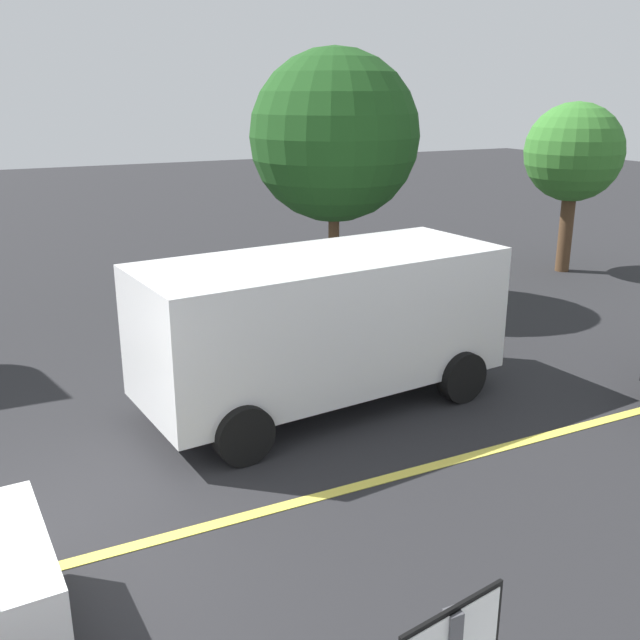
# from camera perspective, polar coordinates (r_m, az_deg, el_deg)

# --- Properties ---
(ground_plane) EXTENTS (80.00, 80.00, 0.00)m
(ground_plane) POSITION_cam_1_polar(r_m,az_deg,el_deg) (7.74, -23.23, -18.31)
(ground_plane) COLOR #262628
(lane_marking_centre) EXTENTS (28.00, 0.16, 0.01)m
(lane_marking_centre) POSITION_cam_1_polar(r_m,az_deg,el_deg) (8.28, -1.53, -14.11)
(lane_marking_centre) COLOR #E0D14C
(white_van) EXTENTS (5.37, 2.65, 2.20)m
(white_van) POSITION_cam_1_polar(r_m,az_deg,el_deg) (10.20, 0.10, -0.05)
(white_van) COLOR white
(white_van) RESTS_ON ground_plane
(tree_left_verge) EXTENTS (3.49, 3.49, 5.23)m
(tree_left_verge) POSITION_cam_1_polar(r_m,az_deg,el_deg) (15.22, 1.14, 14.28)
(tree_left_verge) COLOR #513823
(tree_left_verge) RESTS_ON ground_plane
(tree_centre_verge) EXTENTS (2.37, 2.37, 4.13)m
(tree_centre_verge) POSITION_cam_1_polar(r_m,az_deg,el_deg) (18.98, 19.37, 12.27)
(tree_centre_verge) COLOR #513823
(tree_centre_verge) RESTS_ON ground_plane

